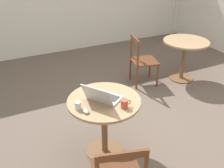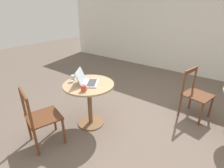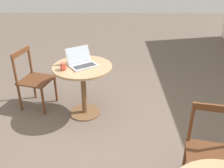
{
  "view_description": "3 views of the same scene",
  "coord_description": "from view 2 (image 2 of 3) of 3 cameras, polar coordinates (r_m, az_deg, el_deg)",
  "views": [
    {
      "loc": [
        -1.64,
        -2.45,
        2.23
      ],
      "look_at": [
        -0.37,
        0.15,
        0.63
      ],
      "focal_mm": 40.0,
      "sensor_mm": 36.0,
      "label": 1
    },
    {
      "loc": [
        1.12,
        -2.13,
        1.89
      ],
      "look_at": [
        -0.57,
        0.09,
        0.64
      ],
      "focal_mm": 28.0,
      "sensor_mm": 36.0,
      "label": 2
    },
    {
      "loc": [
        2.39,
        0.09,
        2.08
      ],
      "look_at": [
        -0.54,
        0.07,
        0.57
      ],
      "focal_mm": 40.0,
      "sensor_mm": 36.0,
      "label": 3
    }
  ],
  "objects": [
    {
      "name": "ground_plane",
      "position": [
        3.06,
        7.68,
        -14.25
      ],
      "size": [
        16.0,
        16.0,
        0.0
      ],
      "primitive_type": "plane",
      "color": "#66564C"
    },
    {
      "name": "wall_back",
      "position": [
        5.5,
        26.48,
        16.17
      ],
      "size": [
        9.4,
        0.06,
        2.7
      ],
      "color": "white",
      "rests_on": "ground_plane"
    },
    {
      "name": "cafe_table_near",
      "position": [
        2.87,
        -7.47,
        -3.04
      ],
      "size": [
        0.81,
        0.81,
        0.76
      ],
      "color": "brown",
      "rests_on": "ground_plane"
    },
    {
      "name": "chair_near_front",
      "position": [
        2.71,
        -22.32,
        -10.11
      ],
      "size": [
        0.54,
        0.54,
        0.89
      ],
      "color": "brown",
      "rests_on": "ground_plane"
    },
    {
      "name": "chair_mid_left",
      "position": [
        3.47,
        25.54,
        -2.96
      ],
      "size": [
        0.52,
        0.52,
        0.89
      ],
      "color": "brown",
      "rests_on": "ground_plane"
    },
    {
      "name": "laptop",
      "position": [
        2.79,
        -8.03,
        1.04
      ],
      "size": [
        0.45,
        0.46,
        0.23
      ],
      "color": "#B7B7BC",
      "rests_on": "cafe_table_near"
    },
    {
      "name": "mouse",
      "position": [
        2.89,
        -13.24,
        0.8
      ],
      "size": [
        0.06,
        0.1,
        0.03
      ],
      "color": "#B7B7BC",
      "rests_on": "cafe_table_near"
    },
    {
      "name": "mug",
      "position": [
        2.55,
        -9.23,
        -1.36
      ],
      "size": [
        0.12,
        0.08,
        0.09
      ],
      "color": "#C64C38",
      "rests_on": "cafe_table_near"
    },
    {
      "name": "drinking_glass",
      "position": [
        2.97,
        -12.65,
        2.06
      ],
      "size": [
        0.06,
        0.06,
        0.09
      ],
      "color": "silver",
      "rests_on": "cafe_table_near"
    }
  ]
}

